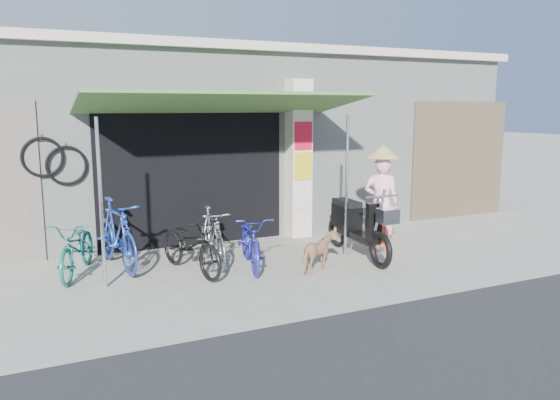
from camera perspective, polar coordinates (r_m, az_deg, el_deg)
name	(u,v)px	position (r m, az deg, el deg)	size (l,w,h in m)	color
ground	(320,275)	(8.28, 4.20, -7.81)	(80.00, 80.00, 0.00)	#A19D92
bicycle_shop	(213,136)	(12.61, -7.06, 6.67)	(12.30, 5.30, 3.66)	#A5ACA4
shop_pillar	(298,159)	(10.50, 1.89, 4.30)	(0.42, 0.44, 3.00)	beige
awning	(224,105)	(9.02, -5.83, 9.82)	(4.60, 1.88, 2.72)	#3D662E
neighbour_right	(459,160)	(13.03, 18.17, 3.99)	(2.60, 0.06, 2.60)	brown
bike_teal	(78,247)	(8.68, -20.39, -4.65)	(0.57, 1.62, 0.85)	#176A5C
bike_blue	(117,234)	(8.83, -16.68, -3.41)	(0.51, 1.82, 1.09)	navy
bike_black	(191,245)	(8.36, -9.27, -4.63)	(0.58, 1.66, 0.87)	black
bike_silver	(212,236)	(8.77, -7.11, -3.73)	(0.43, 1.53, 0.92)	#9F9FA3
bike_navy	(251,240)	(8.55, -3.07, -4.24)	(0.57, 1.63, 0.86)	#202396
street_dog	(320,253)	(8.32, 4.21, -5.53)	(0.33, 0.72, 0.61)	tan
moped	(356,226)	(9.22, 7.97, -2.69)	(0.58, 2.04, 1.15)	black
nun	(381,199)	(9.65, 10.53, 0.11)	(0.72, 0.69, 1.85)	#FFABB7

